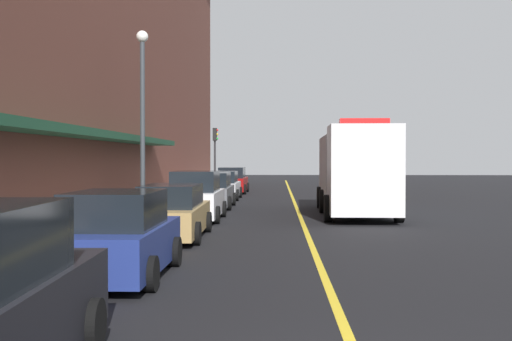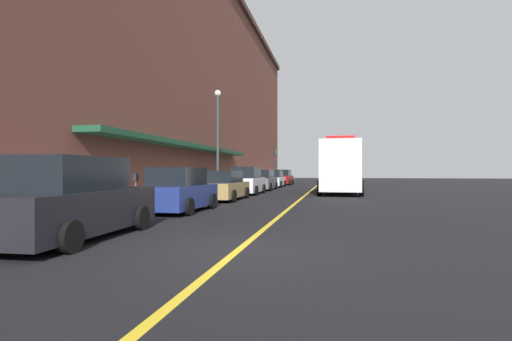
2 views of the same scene
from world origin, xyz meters
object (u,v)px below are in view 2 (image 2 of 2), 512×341
at_px(box_truck, 341,168).
at_px(parking_meter_2, 136,185).
at_px(parked_car_2, 224,186).
at_px(parked_car_4, 263,181).
at_px(parked_car_5, 273,179).
at_px(parked_car_3, 247,181).
at_px(parked_car_0, 74,201).
at_px(street_lamp_left, 218,130).
at_px(traffic_light_near, 274,158).
at_px(parking_meter_0, 31,192).
at_px(parked_car_1, 179,191).
at_px(parked_car_6, 283,178).
at_px(parking_meter_1, 256,176).

bearing_deg(box_truck, parking_meter_2, -25.59).
distance_m(parked_car_2, parked_car_4, 11.22).
xyz_separation_m(parked_car_2, parked_car_5, (-0.08, 17.38, 0.01)).
height_order(parked_car_3, parked_car_5, parked_car_3).
relative_size(parked_car_0, street_lamp_left, 0.71).
bearing_deg(box_truck, traffic_light_near, -156.14).
distance_m(parked_car_0, parking_meter_2, 5.45).
distance_m(box_truck, traffic_light_near, 19.85).
bearing_deg(parking_meter_0, parked_car_1, 77.70).
xyz_separation_m(parked_car_5, parking_meter_0, (-1.30, -29.51, 0.31)).
relative_size(parked_car_2, parked_car_5, 1.10).
bearing_deg(parked_car_0, traffic_light_near, -0.35).
distance_m(parked_car_3, parked_car_6, 18.31).
relative_size(parked_car_6, parking_meter_2, 3.54).
height_order(parking_meter_1, street_lamp_left, street_lamp_left).
height_order(parked_car_1, box_truck, box_truck).
bearing_deg(street_lamp_left, parked_car_3, 4.06).
bearing_deg(parked_car_0, parking_meter_2, 11.97).
height_order(parked_car_4, traffic_light_near, traffic_light_near).
bearing_deg(parked_car_4, parking_meter_0, 176.60).
bearing_deg(parked_car_5, parking_meter_1, 149.65).
bearing_deg(parking_meter_0, traffic_light_near, 89.91).
bearing_deg(parking_meter_1, street_lamp_left, -93.43).
height_order(parked_car_1, parking_meter_2, parked_car_1).
height_order(parking_meter_2, street_lamp_left, street_lamp_left).
relative_size(parking_meter_1, traffic_light_near, 0.31).
relative_size(parking_meter_2, street_lamp_left, 0.19).
height_order(parked_car_5, parking_meter_0, parked_car_5).
bearing_deg(traffic_light_near, parked_car_2, -87.14).
relative_size(parked_car_0, parked_car_4, 1.03).
distance_m(parked_car_1, parking_meter_0, 6.18).
bearing_deg(parked_car_1, parked_car_4, -0.05).
xyz_separation_m(parked_car_2, parking_meter_2, (-1.38, -7.05, 0.31)).
xyz_separation_m(parked_car_1, box_truck, (6.33, 14.11, 1.00)).
bearing_deg(street_lamp_left, parking_meter_1, 86.57).
bearing_deg(traffic_light_near, street_lamp_left, -91.80).
relative_size(parked_car_1, parked_car_5, 0.96).
height_order(parked_car_3, traffic_light_near, traffic_light_near).
xyz_separation_m(parked_car_3, parked_car_6, (0.08, 18.31, -0.06)).
distance_m(parked_car_0, parked_car_1, 6.22).
xyz_separation_m(parking_meter_0, parking_meter_2, (0.00, 5.09, 0.00)).
height_order(parked_car_0, parked_car_1, parked_car_0).
height_order(street_lamp_left, traffic_light_near, street_lamp_left).
xyz_separation_m(parked_car_3, parking_meter_1, (-1.39, 9.86, 0.20)).
bearing_deg(parked_car_5, parked_car_2, -179.19).
bearing_deg(parked_car_5, parked_car_6, -0.99).
bearing_deg(parking_meter_1, box_truck, -43.26).
height_order(parked_car_3, street_lamp_left, street_lamp_left).
bearing_deg(parked_car_6, parked_car_5, 179.43).
height_order(box_truck, parking_meter_2, box_truck).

